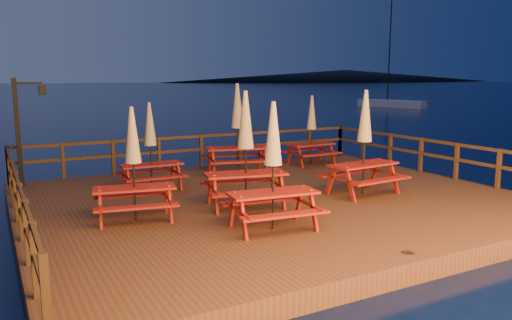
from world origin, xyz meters
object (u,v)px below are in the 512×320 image
object	(u,v)px
sailboat	(391,104)
picnic_table_2	(150,145)
picnic_table_0	(237,127)
lamp_post	(23,122)
picnic_table_1	(311,129)

from	to	relation	value
sailboat	picnic_table_2	size ratio (longest dim) A/B	4.99
picnic_table_0	picnic_table_2	world-z (taller)	picnic_table_0
sailboat	picnic_table_0	world-z (taller)	sailboat
sailboat	picnic_table_0	bearing A→B (deg)	-155.61
picnic_table_2	picnic_table_0	bearing A→B (deg)	16.96
lamp_post	sailboat	world-z (taller)	sailboat
lamp_post	picnic_table_0	xyz separation A→B (m)	(5.94, -1.35, -0.33)
picnic_table_1	sailboat	bearing A→B (deg)	40.04
lamp_post	picnic_table_1	size ratio (longest dim) A/B	1.26
lamp_post	picnic_table_2	bearing A→B (deg)	-37.09
lamp_post	picnic_table_1	xyz separation A→B (m)	(8.98, -0.99, -0.56)
picnic_table_1	picnic_table_2	size ratio (longest dim) A/B	1.01
picnic_table_2	lamp_post	bearing A→B (deg)	144.12
sailboat	picnic_table_1	xyz separation A→B (m)	(-29.86, -27.67, 1.25)
picnic_table_2	picnic_table_1	bearing A→B (deg)	12.58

